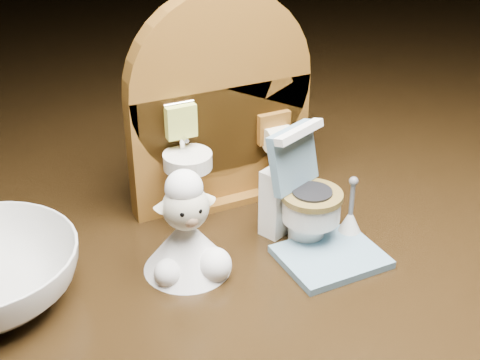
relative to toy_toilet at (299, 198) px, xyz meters
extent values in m
cube|color=#3C2711|center=(-0.02, 0.00, -0.08)|extent=(2.50, 2.50, 0.10)
cube|color=brown|center=(-0.02, 0.07, 0.01)|extent=(0.13, 0.02, 0.09)
cylinder|color=brown|center=(-0.02, 0.07, 0.06)|extent=(0.13, 0.02, 0.13)
cube|color=brown|center=(-0.02, 0.07, -0.03)|extent=(0.05, 0.04, 0.01)
cylinder|color=white|center=(-0.06, 0.05, -0.01)|extent=(0.01, 0.01, 0.04)
cylinder|color=white|center=(-0.06, 0.05, 0.02)|extent=(0.03, 0.03, 0.01)
cylinder|color=silver|center=(-0.06, 0.05, 0.03)|extent=(0.00, 0.00, 0.01)
cube|color=#C5D356|center=(-0.06, 0.05, 0.04)|extent=(0.02, 0.01, 0.02)
cube|color=brown|center=(0.01, 0.06, 0.02)|extent=(0.02, 0.01, 0.02)
cylinder|color=#EFE9C6|center=(0.01, 0.05, 0.02)|extent=(0.02, 0.02, 0.02)
cylinder|color=white|center=(0.00, -0.01, -0.02)|extent=(0.02, 0.02, 0.02)
cylinder|color=white|center=(0.00, -0.01, 0.00)|extent=(0.04, 0.04, 0.02)
cylinder|color=brown|center=(0.00, -0.01, 0.01)|extent=(0.04, 0.04, 0.00)
cube|color=white|center=(-0.01, 0.01, 0.00)|extent=(0.03, 0.03, 0.05)
cube|color=#62879E|center=(0.00, 0.01, 0.03)|extent=(0.04, 0.03, 0.04)
cube|color=white|center=(0.00, 0.00, 0.05)|extent=(0.04, 0.02, 0.01)
cylinder|color=#83AC30|center=(0.00, 0.02, 0.02)|extent=(0.01, 0.01, 0.01)
cube|color=#62879E|center=(0.01, -0.03, -0.03)|extent=(0.06, 0.05, 0.00)
cone|color=white|center=(0.03, -0.02, -0.02)|extent=(0.02, 0.02, 0.02)
cylinder|color=#59595B|center=(0.03, -0.02, 0.00)|extent=(0.00, 0.00, 0.02)
sphere|color=#59595B|center=(0.03, -0.02, 0.01)|extent=(0.01, 0.01, 0.01)
cone|color=white|center=(-0.08, 0.00, -0.01)|extent=(0.05, 0.05, 0.04)
sphere|color=white|center=(-0.07, -0.02, -0.02)|extent=(0.02, 0.02, 0.02)
sphere|color=white|center=(-0.09, -0.01, -0.02)|extent=(0.02, 0.02, 0.02)
sphere|color=beige|center=(-0.08, 0.00, 0.02)|extent=(0.03, 0.03, 0.03)
sphere|color=tan|center=(-0.08, -0.01, 0.01)|extent=(0.01, 0.01, 0.01)
sphere|color=white|center=(-0.08, 0.00, 0.03)|extent=(0.02, 0.02, 0.02)
cone|color=beige|center=(-0.09, 0.00, 0.02)|extent=(0.01, 0.01, 0.01)
cone|color=beige|center=(-0.07, 0.00, 0.02)|extent=(0.01, 0.01, 0.01)
sphere|color=black|center=(-0.08, -0.01, 0.02)|extent=(0.00, 0.00, 0.00)
sphere|color=black|center=(-0.07, -0.02, 0.02)|extent=(0.00, 0.00, 0.00)
camera|label=1|loc=(-0.19, -0.31, 0.22)|focal=50.00mm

